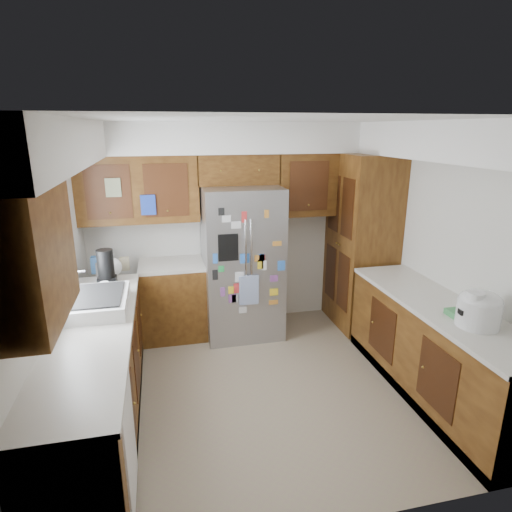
# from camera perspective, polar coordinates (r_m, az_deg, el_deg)

# --- Properties ---
(floor) EXTENTS (3.60, 3.60, 0.00)m
(floor) POSITION_cam_1_polar(r_m,az_deg,el_deg) (4.41, 1.34, -16.83)
(floor) COLOR gray
(floor) RESTS_ON ground
(room_shell) EXTENTS (3.64, 3.24, 2.52)m
(room_shell) POSITION_cam_1_polar(r_m,az_deg,el_deg) (4.05, -1.21, 8.01)
(room_shell) COLOR silver
(room_shell) RESTS_ON ground
(left_counter_run) EXTENTS (1.36, 3.20, 0.92)m
(left_counter_run) POSITION_cam_1_polar(r_m,az_deg,el_deg) (4.13, -17.85, -13.20)
(left_counter_run) COLOR #42230C
(left_counter_run) RESTS_ON ground
(right_counter_run) EXTENTS (0.63, 2.25, 0.92)m
(right_counter_run) POSITION_cam_1_polar(r_m,az_deg,el_deg) (4.40, 22.77, -11.94)
(right_counter_run) COLOR #42230C
(right_counter_run) RESTS_ON ground
(pantry) EXTENTS (0.60, 0.90, 2.15)m
(pantry) POSITION_cam_1_polar(r_m,az_deg,el_deg) (5.46, 13.85, 1.79)
(pantry) COLOR #42230C
(pantry) RESTS_ON ground
(fridge) EXTENTS (0.90, 0.79, 1.80)m
(fridge) POSITION_cam_1_polar(r_m,az_deg,el_deg) (5.09, -1.89, -0.87)
(fridge) COLOR #9B9A9F
(fridge) RESTS_ON ground
(bridge_cabinet) EXTENTS (0.96, 0.34, 0.35)m
(bridge_cabinet) POSITION_cam_1_polar(r_m,az_deg,el_deg) (5.09, -2.50, 11.50)
(bridge_cabinet) COLOR #42230C
(bridge_cabinet) RESTS_ON fridge
(fridge_top_items) EXTENTS (0.72, 0.28, 0.28)m
(fridge_top_items) POSITION_cam_1_polar(r_m,az_deg,el_deg) (5.02, -2.00, 14.84)
(fridge_top_items) COLOR #1B369C
(fridge_top_items) RESTS_ON bridge_cabinet
(sink_assembly) EXTENTS (0.52, 0.70, 0.37)m
(sink_assembly) POSITION_cam_1_polar(r_m,az_deg,el_deg) (3.98, -20.47, -5.75)
(sink_assembly) COLOR white
(sink_assembly) RESTS_ON left_counter_run
(left_counter_clutter) EXTENTS (0.39, 0.77, 0.38)m
(left_counter_clutter) POSITION_cam_1_polar(r_m,az_deg,el_deg) (4.65, -19.18, -1.58)
(left_counter_clutter) COLOR black
(left_counter_clutter) RESTS_ON left_counter_run
(rice_cooker) EXTENTS (0.34, 0.33, 0.29)m
(rice_cooker) POSITION_cam_1_polar(r_m,az_deg,el_deg) (3.83, 27.63, -6.15)
(rice_cooker) COLOR white
(rice_cooker) RESTS_ON right_counter_run
(paper_towel) EXTENTS (0.13, 0.13, 0.30)m
(paper_towel) POSITION_cam_1_polar(r_m,az_deg,el_deg) (3.76, 27.01, -6.49)
(paper_towel) COLOR white
(paper_towel) RESTS_ON right_counter_run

